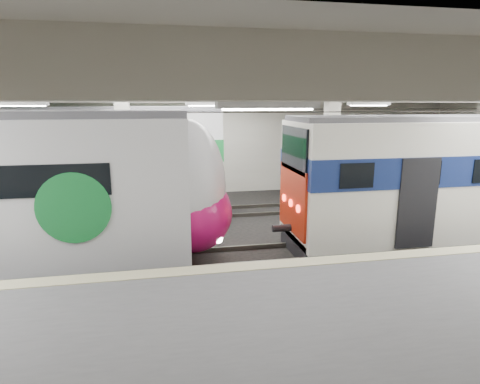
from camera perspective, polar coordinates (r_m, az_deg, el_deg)
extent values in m
cube|color=black|center=(13.24, -3.09, -9.79)|extent=(36.00, 24.00, 0.10)
cube|color=silver|center=(12.26, -3.41, 15.20)|extent=(36.00, 24.00, 0.20)
cube|color=beige|center=(22.31, -6.70, 6.74)|extent=(30.00, 0.10, 5.50)
cube|color=#58575A|center=(7.35, 4.46, -24.56)|extent=(30.00, 7.00, 1.10)
cube|color=#C8BF8D|center=(9.83, -0.54, -10.64)|extent=(30.00, 0.50, 0.02)
cube|color=beige|center=(15.36, -15.95, 3.73)|extent=(0.50, 0.50, 5.50)
cube|color=beige|center=(16.67, 12.67, 4.57)|extent=(0.50, 0.50, 5.50)
cube|color=beige|center=(20.48, 31.02, 4.52)|extent=(0.50, 0.50, 5.50)
cube|color=beige|center=(12.25, -3.39, 13.80)|extent=(30.00, 18.00, 0.50)
cube|color=#59544C|center=(13.19, -3.09, -9.27)|extent=(30.00, 1.52, 0.16)
cube|color=#59544C|center=(18.38, -5.43, -2.96)|extent=(30.00, 1.52, 0.16)
cylinder|color=black|center=(12.25, -3.35, 11.23)|extent=(30.00, 0.03, 0.03)
cylinder|color=black|center=(17.71, -5.75, 11.59)|extent=(30.00, 0.03, 0.03)
cube|color=white|center=(10.27, -1.86, 12.21)|extent=(26.00, 8.40, 0.12)
ellipsoid|color=silver|center=(12.40, -7.60, 1.08)|extent=(2.40, 2.97, 3.99)
ellipsoid|color=#B70F57|center=(12.61, -6.94, -2.89)|extent=(2.55, 3.03, 2.44)
cylinder|color=#177E34|center=(11.17, -22.58, -2.14)|extent=(1.88, 0.06, 1.88)
cube|color=white|center=(16.55, 30.87, 1.99)|extent=(13.72, 3.01, 3.90)
cube|color=#A9210B|center=(13.17, 7.48, -1.05)|extent=(0.08, 2.56, 2.15)
cube|color=black|center=(12.88, 7.69, 6.05)|extent=(0.08, 2.41, 1.41)
cube|color=black|center=(17.00, 30.08, -4.99)|extent=(13.72, 2.11, 0.70)
cube|color=silver|center=(18.55, -27.11, 3.72)|extent=(15.37, 3.69, 4.14)
cube|color=#177E34|center=(18.49, -27.28, 5.38)|extent=(15.41, 3.76, 0.87)
cube|color=#4C4C51|center=(18.39, -27.80, 10.43)|extent=(15.35, 3.15, 0.16)
cube|color=black|center=(18.98, -26.43, -3.06)|extent=(15.35, 3.36, 0.60)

